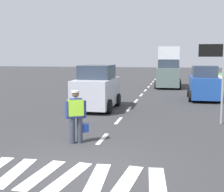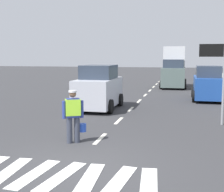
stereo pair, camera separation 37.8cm
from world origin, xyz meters
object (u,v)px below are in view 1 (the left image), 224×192
object	(u,v)px
road_worker	(77,114)
car_oncoming_lead	(97,89)
lane_direction_sign	(217,64)
delivery_truck	(169,69)
car_parked_far	(204,84)

from	to	relation	value
road_worker	car_oncoming_lead	world-z (taller)	car_oncoming_lead
road_worker	car_oncoming_lead	size ratio (longest dim) A/B	0.44
lane_direction_sign	delivery_truck	world-z (taller)	delivery_truck
lane_direction_sign	car_parked_far	world-z (taller)	lane_direction_sign
lane_direction_sign	car_parked_far	distance (m)	7.38
road_worker	car_oncoming_lead	distance (m)	6.47
delivery_truck	lane_direction_sign	bearing A→B (deg)	-81.49
delivery_truck	car_parked_far	size ratio (longest dim) A/B	1.19
car_oncoming_lead	car_parked_far	size ratio (longest dim) A/B	0.99
lane_direction_sign	car_parked_far	xyz separation A→B (m)	(0.12, 7.24, -1.42)
road_worker	lane_direction_sign	distance (m)	6.20
lane_direction_sign	car_oncoming_lead	bearing A→B (deg)	155.44
delivery_truck	car_parked_far	bearing A→B (deg)	-72.87
lane_direction_sign	car_oncoming_lead	size ratio (longest dim) A/B	0.84
lane_direction_sign	car_parked_far	bearing A→B (deg)	89.01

